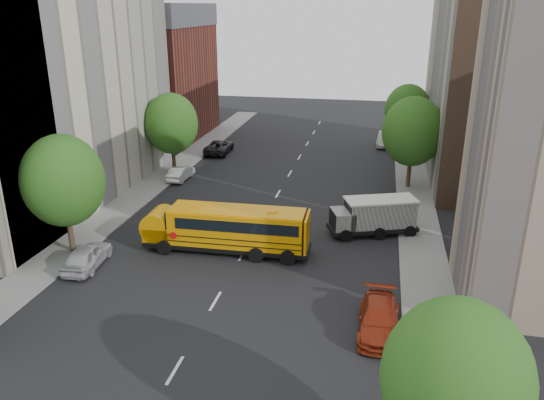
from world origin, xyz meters
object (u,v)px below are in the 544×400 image
(street_tree_1, at_px, (63,181))
(parked_car_1, at_px, (181,173))
(parked_car_0, at_px, (87,256))
(safari_truck, at_px, (374,216))
(parked_car_2, at_px, (219,147))
(school_bus, at_px, (225,227))
(parked_car_5, at_px, (385,139))
(street_tree_3, at_px, (455,380))
(street_tree_2, at_px, (171,124))
(parked_car_3, at_px, (379,319))
(street_tree_5, at_px, (408,110))
(street_tree_4, at_px, (413,132))

(street_tree_1, bearing_deg, parked_car_1, 85.02)
(parked_car_0, bearing_deg, safari_truck, -158.44)
(parked_car_2, bearing_deg, school_bus, 105.90)
(parked_car_1, relative_size, parked_car_5, 0.82)
(street_tree_3, distance_m, parked_car_0, 23.75)
(street_tree_2, distance_m, parked_car_1, 4.83)
(street_tree_1, relative_size, parked_car_2, 1.52)
(safari_truck, relative_size, parked_car_2, 1.25)
(street_tree_1, bearing_deg, street_tree_3, -32.47)
(parked_car_0, relative_size, parked_car_3, 0.91)
(street_tree_3, xyz_separation_m, school_bus, (-12.20, 16.24, -2.74))
(street_tree_3, relative_size, street_tree_5, 0.95)
(parked_car_0, distance_m, parked_car_1, 17.74)
(safari_truck, bearing_deg, street_tree_1, 179.98)
(street_tree_3, xyz_separation_m, street_tree_4, (0.00, 32.00, 0.62))
(street_tree_4, bearing_deg, parked_car_5, 97.94)
(street_tree_4, bearing_deg, safari_truck, -104.20)
(street_tree_2, relative_size, street_tree_5, 1.03)
(safari_truck, bearing_deg, parked_car_2, 112.13)
(street_tree_1, distance_m, parked_car_3, 20.88)
(parked_car_3, distance_m, parked_car_5, 37.89)
(street_tree_3, distance_m, safari_truck, 21.43)
(safari_truck, distance_m, parked_car_5, 25.81)
(street_tree_5, height_order, parked_car_2, street_tree_5)
(safari_truck, bearing_deg, parked_car_5, 68.33)
(street_tree_1, bearing_deg, street_tree_4, 39.29)
(street_tree_3, xyz_separation_m, parked_car_0, (-19.97, 12.32, -3.71))
(street_tree_2, distance_m, parked_car_0, 20.20)
(street_tree_5, xyz_separation_m, parked_car_5, (-2.07, 2.82, -3.93))
(street_tree_1, distance_m, street_tree_4, 28.43)
(parked_car_0, distance_m, parked_car_2, 27.57)
(street_tree_5, bearing_deg, parked_car_1, -145.90)
(street_tree_4, distance_m, parked_car_1, 21.16)
(street_tree_2, xyz_separation_m, parked_car_1, (1.40, -1.95, -4.19))
(street_tree_2, xyz_separation_m, parked_car_5, (19.93, 14.82, -4.05))
(street_tree_3, xyz_separation_m, safari_truck, (-2.78, 21.02, -3.07))
(parked_car_2, xyz_separation_m, parked_car_3, (17.70, -30.97, -0.02))
(parked_car_0, bearing_deg, school_bus, -158.55)
(school_bus, height_order, parked_car_3, school_bus)
(safari_truck, relative_size, parked_car_1, 1.67)
(safari_truck, distance_m, parked_car_1, 19.99)
(parked_car_2, bearing_deg, parked_car_5, -160.92)
(street_tree_3, height_order, parked_car_5, street_tree_3)
(school_bus, height_order, parked_car_0, school_bus)
(street_tree_1, relative_size, parked_car_0, 1.80)
(street_tree_1, relative_size, street_tree_2, 1.03)
(school_bus, distance_m, parked_car_2, 24.90)
(street_tree_4, bearing_deg, street_tree_2, 180.00)
(parked_car_5, bearing_deg, street_tree_5, -49.01)
(street_tree_3, height_order, safari_truck, street_tree_3)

